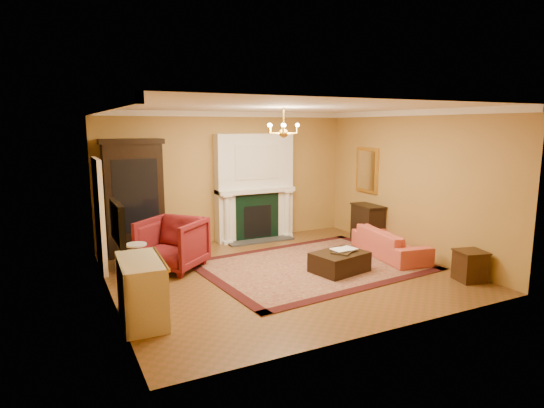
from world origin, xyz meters
TOP-DOWN VIEW (x-y plane):
  - floor at (0.00, 0.00)m, footprint 6.00×5.50m
  - ceiling at (0.00, 0.00)m, footprint 6.00×5.50m
  - wall_back at (0.00, 2.76)m, footprint 6.00×0.02m
  - wall_front at (0.00, -2.76)m, footprint 6.00×0.02m
  - wall_left at (-3.01, 0.00)m, footprint 0.02×5.50m
  - wall_right at (3.01, 0.00)m, footprint 0.02×5.50m
  - fireplace at (0.60, 2.57)m, footprint 1.90×0.70m
  - crown_molding at (0.00, 0.96)m, footprint 6.00×5.50m
  - doorway at (-2.95, 1.70)m, footprint 0.08×1.05m
  - tv_panel at (-2.95, -0.60)m, footprint 0.09×0.95m
  - gilt_mirror at (2.97, 1.40)m, footprint 0.06×0.76m
  - chandelier at (-0.00, 0.00)m, footprint 0.63×0.55m
  - oriental_rug at (0.69, 0.10)m, footprint 4.38×3.45m
  - china_cabinet at (-2.20, 2.49)m, footprint 1.16×0.54m
  - wingback_armchair at (-1.76, 1.12)m, footprint 1.43×1.43m
  - pedestal_table at (-2.49, 0.76)m, footprint 0.37×0.37m
  - commode at (-2.73, -0.96)m, footprint 0.62×1.20m
  - coral_sofa at (2.48, -0.04)m, footprint 0.86×2.01m
  - end_table at (2.72, -1.85)m, footprint 0.53×0.53m
  - console_table at (2.78, 1.08)m, footprint 0.50×0.80m
  - leather_ottoman at (0.95, -0.44)m, footprint 1.09×0.89m
  - ottoman_tray at (0.99, -0.47)m, footprint 0.52×0.50m
  - book_a at (0.83, -0.44)m, footprint 0.23×0.04m
  - book_b at (1.07, -0.43)m, footprint 0.22×0.07m
  - topiary_left at (-0.04, 2.53)m, footprint 0.16×0.16m
  - topiary_right at (1.24, 2.53)m, footprint 0.16×0.16m

SIDE VIEW (x-z plane):
  - floor at x=0.00m, z-range -0.02..0.00m
  - oriental_rug at x=0.69m, z-range 0.00..0.02m
  - leather_ottoman at x=0.95m, z-range 0.02..0.38m
  - end_table at x=2.72m, z-range 0.00..0.51m
  - coral_sofa at x=2.48m, z-range 0.00..0.76m
  - pedestal_table at x=-2.49m, z-range 0.05..0.71m
  - ottoman_tray at x=0.99m, z-range 0.38..0.41m
  - console_table at x=2.78m, z-range 0.00..0.85m
  - commode at x=-2.73m, z-range 0.00..0.88m
  - wingback_armchair at x=-1.76m, z-range 0.00..1.08m
  - book_b at x=1.07m, z-range 0.41..0.70m
  - book_a at x=0.83m, z-range 0.41..0.71m
  - doorway at x=-2.95m, z-range 0.00..2.10m
  - china_cabinet at x=-2.20m, z-range 0.00..2.31m
  - fireplace at x=0.60m, z-range -0.06..2.44m
  - tv_panel at x=-2.95m, z-range 1.06..1.64m
  - topiary_right at x=1.24m, z-range 1.25..1.67m
  - topiary_left at x=-0.04m, z-range 1.25..1.69m
  - wall_back at x=0.00m, z-range 0.00..3.00m
  - wall_front at x=0.00m, z-range 0.00..3.00m
  - wall_left at x=-3.01m, z-range 0.00..3.00m
  - wall_right at x=3.01m, z-range 0.00..3.00m
  - gilt_mirror at x=2.97m, z-range 1.12..2.17m
  - chandelier at x=0.00m, z-range 2.34..2.87m
  - crown_molding at x=0.00m, z-range 2.88..3.00m
  - ceiling at x=0.00m, z-range 3.00..3.02m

